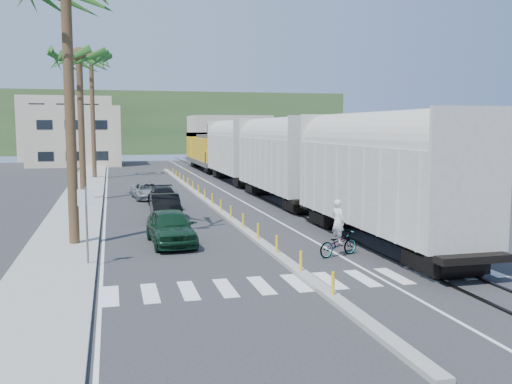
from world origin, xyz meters
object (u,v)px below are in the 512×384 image
Objects in this scene: street_sign at (86,215)px; car_second at (165,207)px; cyclist at (338,239)px; car_lead at (171,227)px.

street_sign reaches higher than car_second.
cyclist is (9.69, -0.62, -1.25)m from street_sign.
car_second is 12.22m from cyclist.
street_sign is 9.79m from cyclist.
cyclist is (6.28, -4.03, -0.06)m from car_lead.
cyclist reaches higher than car_lead.
cyclist is at bearing -3.64° from street_sign.
car_second is at bearing 69.37° from street_sign.
street_sign is at bearing 66.24° from cyclist.
car_second is (0.39, 6.68, -0.06)m from car_lead.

